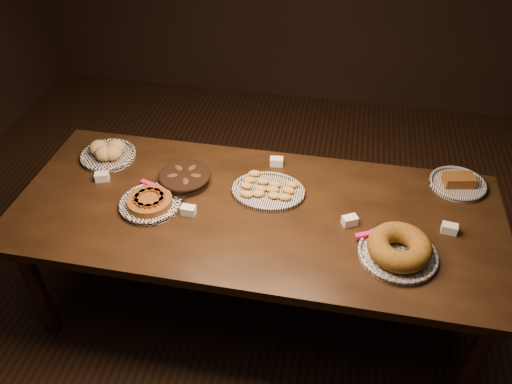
% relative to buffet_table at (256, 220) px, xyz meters
% --- Properties ---
extents(ground, '(5.00, 5.00, 0.00)m').
position_rel_buffet_table_xyz_m(ground, '(0.00, 0.00, -0.68)').
color(ground, black).
rests_on(ground, ground).
extents(buffet_table, '(2.40, 1.00, 0.75)m').
position_rel_buffet_table_xyz_m(buffet_table, '(0.00, 0.00, 0.00)').
color(buffet_table, black).
rests_on(buffet_table, ground).
extents(apple_tart_plate, '(0.31, 0.31, 0.06)m').
position_rel_buffet_table_xyz_m(apple_tart_plate, '(-0.52, -0.07, 0.10)').
color(apple_tart_plate, white).
rests_on(apple_tart_plate, buffet_table).
extents(madeleine_platter, '(0.37, 0.30, 0.04)m').
position_rel_buffet_table_xyz_m(madeleine_platter, '(0.04, 0.14, 0.09)').
color(madeleine_platter, black).
rests_on(madeleine_platter, buffet_table).
extents(bundt_cake_plate, '(0.37, 0.37, 0.11)m').
position_rel_buffet_table_xyz_m(bundt_cake_plate, '(0.67, -0.18, 0.12)').
color(bundt_cake_plate, black).
rests_on(bundt_cake_plate, buffet_table).
extents(croissant_basket, '(0.27, 0.27, 0.07)m').
position_rel_buffet_table_xyz_m(croissant_basket, '(-0.40, 0.13, 0.11)').
color(croissant_basket, black).
rests_on(croissant_basket, buffet_table).
extents(bread_roll_plate, '(0.30, 0.30, 0.09)m').
position_rel_buffet_table_xyz_m(bread_roll_plate, '(-0.88, 0.27, 0.11)').
color(bread_roll_plate, white).
rests_on(bread_roll_plate, buffet_table).
extents(loaf_plate, '(0.29, 0.29, 0.07)m').
position_rel_buffet_table_xyz_m(loaf_plate, '(0.99, 0.38, 0.09)').
color(loaf_plate, black).
rests_on(loaf_plate, buffet_table).
extents(tent_cards, '(1.83, 0.52, 0.04)m').
position_rel_buffet_table_xyz_m(tent_cards, '(0.05, 0.07, 0.10)').
color(tent_cards, white).
rests_on(tent_cards, buffet_table).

